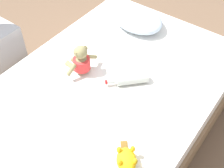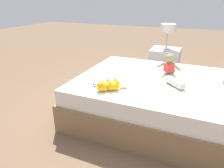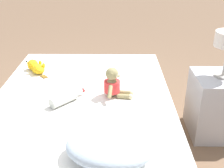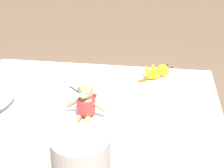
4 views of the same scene
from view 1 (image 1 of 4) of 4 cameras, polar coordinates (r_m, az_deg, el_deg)
name	(u,v)px [view 1 (image 1 of 4)]	position (r m, az deg, el deg)	size (l,w,h in m)	color
ground_plane	(111,120)	(2.43, -0.11, -6.96)	(16.00, 16.00, 0.00)	brown
bed	(111,102)	(2.25, -0.12, -3.53)	(1.40, 1.98, 0.46)	#846647
pillow	(137,19)	(2.54, 4.93, 12.57)	(0.51, 0.41, 0.15)	silver
plush_monkey	(81,61)	(2.09, -6.15, 4.45)	(0.24, 0.29, 0.24)	#8E8456
plush_yellow_creature	(127,167)	(1.64, 2.98, -15.85)	(0.26, 0.29, 0.10)	yellow
glass_bottle	(131,79)	(2.04, 3.75, 0.98)	(0.25, 0.26, 0.08)	#B7BCB2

